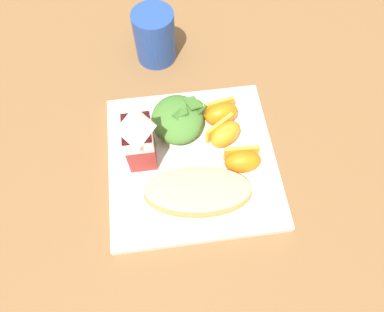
{
  "coord_description": "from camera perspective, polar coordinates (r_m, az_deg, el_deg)",
  "views": [
    {
      "loc": [
        -0.26,
        0.04,
        0.54
      ],
      "look_at": [
        0.0,
        0.0,
        0.03
      ],
      "focal_mm": 32.44,
      "sensor_mm": 36.0,
      "label": 1
    }
  ],
  "objects": [
    {
      "name": "ground",
      "position": [
        0.6,
        0.0,
        -1.15
      ],
      "size": [
        3.0,
        3.0,
        0.0
      ],
      "primitive_type": "plane",
      "color": "olive"
    },
    {
      "name": "white_plate",
      "position": [
        0.59,
        0.0,
        -0.81
      ],
      "size": [
        0.28,
        0.28,
        0.02
      ],
      "primitive_type": "cube",
      "color": "white",
      "rests_on": "ground"
    },
    {
      "name": "cheesy_pizza_bread",
      "position": [
        0.54,
        0.94,
        -5.96
      ],
      "size": [
        0.1,
        0.18,
        0.04
      ],
      "color": "tan",
      "rests_on": "white_plate"
    },
    {
      "name": "green_salad_pile",
      "position": [
        0.6,
        -2.39,
        6.11
      ],
      "size": [
        0.1,
        0.1,
        0.05
      ],
      "color": "#4C8433",
      "rests_on": "white_plate"
    },
    {
      "name": "milk_carton",
      "position": [
        0.54,
        -8.76,
        2.86
      ],
      "size": [
        0.06,
        0.04,
        0.11
      ],
      "color": "#B7332D",
      "rests_on": "white_plate"
    },
    {
      "name": "orange_wedge_front",
      "position": [
        0.57,
        8.32,
        -0.76
      ],
      "size": [
        0.04,
        0.06,
        0.04
      ],
      "color": "orange",
      "rests_on": "white_plate"
    },
    {
      "name": "orange_wedge_middle",
      "position": [
        0.59,
        5.43,
        3.71
      ],
      "size": [
        0.06,
        0.07,
        0.04
      ],
      "color": "orange",
      "rests_on": "white_plate"
    },
    {
      "name": "orange_wedge_rear",
      "position": [
        0.61,
        4.8,
        7.02
      ],
      "size": [
        0.05,
        0.07,
        0.04
      ],
      "color": "orange",
      "rests_on": "white_plate"
    },
    {
      "name": "drinking_blue_cup",
      "position": [
        0.71,
        -6.15,
        18.97
      ],
      "size": [
        0.08,
        0.08,
        0.1
      ],
      "primitive_type": "cylinder",
      "color": "#284CA3",
      "rests_on": "ground"
    }
  ]
}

